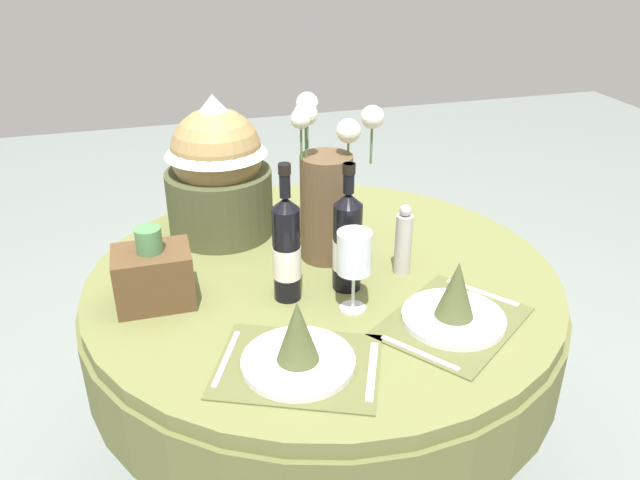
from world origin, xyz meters
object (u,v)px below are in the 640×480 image
Objects in this scene: place_setting_left at (298,348)px; gift_tub_back_left at (217,163)px; wine_bottle_left at (287,249)px; place_setting_right at (455,305)px; flower_vase at (327,195)px; wine_bottle_centre at (347,242)px; dining_table at (323,317)px; wine_glass_right at (354,254)px; pepper_mill at (403,242)px; woven_basket_side_left at (154,275)px.

place_setting_left is 1.01× the size of gift_tub_back_left.
wine_bottle_left is 0.43m from gift_tub_back_left.
gift_tub_back_left is at bearing 125.72° from place_setting_right.
flower_vase is 1.33× the size of wine_bottle_centre.
wine_glass_right is at bearing -84.01° from dining_table.
pepper_mill is (-0.03, 0.25, 0.04)m from place_setting_right.
place_setting_left is 0.48m from pepper_mill.
woven_basket_side_left is (-0.47, 0.06, -0.05)m from wine_bottle_centre.
gift_tub_back_left is at bearing 104.19° from wine_bottle_left.
woven_basket_side_left is at bearing 128.88° from place_setting_left.
woven_basket_side_left is at bearing 168.15° from wine_bottle_left.
wine_bottle_centre is at bearing -168.91° from pepper_mill.
wine_glass_right reaches higher than pepper_mill.
woven_basket_side_left is at bearing 172.72° from wine_bottle_centre.
flower_vase is 0.27m from wine_glass_right.
flower_vase reaches higher than wine_glass_right.
wine_glass_right is (-0.02, -0.10, 0.02)m from wine_bottle_centre.
place_setting_left is 0.51m from flower_vase.
wine_bottle_centre is at bearing 80.80° from wine_glass_right.
gift_tub_back_left is (-0.10, 0.41, 0.08)m from wine_bottle_left.
gift_tub_back_left is 2.06× the size of woven_basket_side_left.
wine_glass_right is (-0.01, -0.27, -0.03)m from flower_vase.
dining_table is 0.43m from place_setting_right.
pepper_mill is at bearing -16.06° from dining_table.
flower_vase is at bearing 139.96° from pepper_mill.
wine_bottle_left is 1.71× the size of wine_glass_right.
woven_basket_side_left reaches higher than pepper_mill.
place_setting_left is 0.27m from wine_glass_right.
flower_vase is (-0.19, 0.39, 0.14)m from place_setting_right.
place_setting_left is at bearing -98.71° from wine_bottle_left.
gift_tub_back_left is (-0.22, 0.32, 0.36)m from dining_table.
pepper_mill is (0.32, 0.04, -0.04)m from wine_bottle_left.
gift_tub_back_left reaches higher than place_setting_left.
wine_glass_right is at bearing -19.36° from woven_basket_side_left.
wine_bottle_left is 1.80× the size of pepper_mill.
flower_vase is 0.18m from wine_bottle_centre.
dining_table is 0.35m from wine_glass_right.
gift_tub_back_left reaches higher than wine_bottle_left.
place_setting_left and place_setting_right have the same top height.
flower_vase is at bearing 13.61° from woven_basket_side_left.
wine_bottle_left reaches higher than place_setting_right.
wine_bottle_centre is 0.49m from gift_tub_back_left.
wine_bottle_left reaches higher than pepper_mill.
wine_bottle_left reaches higher than woven_basket_side_left.
pepper_mill is 0.63m from woven_basket_side_left.
wine_glass_right is at bearing -33.88° from wine_bottle_left.
place_setting_left is at bearing -125.26° from wine_bottle_centre.
place_setting_left is 0.39m from place_setting_right.
woven_basket_side_left is at bearing -176.07° from dining_table.
wine_glass_right is (0.18, 0.18, 0.10)m from place_setting_left.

